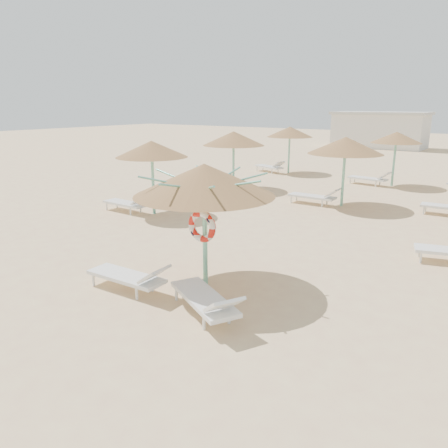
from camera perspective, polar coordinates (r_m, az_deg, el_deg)
The scene contains 6 objects.
ground at distance 10.08m, azimuth -4.08°, elevation -7.67°, with size 120.00×120.00×0.00m, color #E0C188.
main_palapa at distance 9.33m, azimuth -2.59°, elevation 5.69°, with size 3.05×3.05×2.73m.
lounger_main_a at distance 9.71m, azimuth -12.12°, elevation -6.69°, with size 2.02×0.67×0.73m.
lounger_main_b at distance 8.41m, azimuth -2.25°, elevation -9.82°, with size 2.13×1.52×0.76m.
palapa_field at distance 19.15m, azimuth 16.65°, elevation 9.95°, with size 14.90×14.46×2.72m.
service_hut at distance 43.87m, azimuth 19.68°, elevation 11.53°, with size 8.40×4.40×3.25m.
Camera 1 is at (5.89, -7.16, 3.94)m, focal length 35.00 mm.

